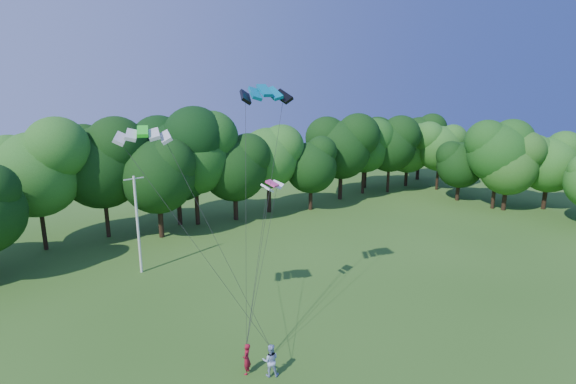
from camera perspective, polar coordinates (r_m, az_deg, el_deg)
utility_pole at (r=39.51m, az=-18.55°, el=-3.89°), size 1.68×0.21×8.40m
kite_flyer_left at (r=26.70m, az=-5.27°, el=-20.35°), size 0.78×0.77×1.81m
kite_flyer_right at (r=26.43m, az=-2.25°, el=-20.57°), size 1.17×1.11×1.90m
kite_teal at (r=28.46m, az=-3.00°, el=12.75°), size 3.35×2.01×0.77m
kite_green at (r=26.47m, az=-17.99°, el=7.33°), size 3.31×2.34×0.56m
kite_pink at (r=29.92m, az=-2.02°, el=1.09°), size 1.86×1.33×0.40m
tree_back_center at (r=50.77m, az=-14.09°, el=5.58°), size 9.79×9.79×14.24m
tree_back_east at (r=68.64m, az=9.91°, el=6.03°), size 7.39×7.39×10.74m
tree_flank_east at (r=61.73m, az=26.31°, el=4.02°), size 7.50×7.50×10.90m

